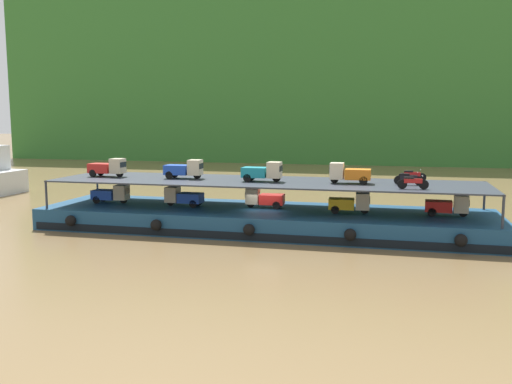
{
  "coord_description": "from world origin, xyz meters",
  "views": [
    {
      "loc": [
        8.8,
        -37.67,
        7.91
      ],
      "look_at": [
        -0.58,
        0.0,
        2.7
      ],
      "focal_mm": 38.99,
      "sensor_mm": 36.0,
      "label": 1
    }
  ],
  "objects": [
    {
      "name": "mini_truck_upper_fore",
      "position": [
        -0.02,
        -0.35,
        4.19
      ],
      "size": [
        2.76,
        1.24,
        1.38
      ],
      "color": "teal",
      "rests_on": "cargo_rack"
    },
    {
      "name": "ground_plane",
      "position": [
        0.0,
        0.0,
        0.0
      ],
      "size": [
        400.0,
        400.0,
        0.0
      ],
      "primitive_type": "plane",
      "color": "brown"
    },
    {
      "name": "mini_truck_lower_aft",
      "position": [
        -6.01,
        -0.14,
        2.19
      ],
      "size": [
        2.75,
        1.22,
        1.38
      ],
      "color": "#1E47B7",
      "rests_on": "cargo_barge"
    },
    {
      "name": "cargo_rack",
      "position": [
        0.0,
        0.0,
        3.44
      ],
      "size": [
        30.22,
        7.15,
        2.0
      ],
      "color": "#2D333D",
      "rests_on": "cargo_barge"
    },
    {
      "name": "mini_truck_upper_mid",
      "position": [
        -6.0,
        0.13,
        4.19
      ],
      "size": [
        2.75,
        1.22,
        1.38
      ],
      "color": "#1E47B7",
      "rests_on": "cargo_rack"
    },
    {
      "name": "motorcycle_upper_port",
      "position": [
        9.97,
        -2.15,
        3.93
      ],
      "size": [
        1.9,
        0.55,
        0.87
      ],
      "color": "black",
      "rests_on": "cargo_rack"
    },
    {
      "name": "mini_truck_lower_mid",
      "position": [
        -0.12,
        0.57,
        2.19
      ],
      "size": [
        2.79,
        1.28,
        1.38
      ],
      "color": "red",
      "rests_on": "cargo_barge"
    },
    {
      "name": "mini_truck_upper_bow",
      "position": [
        5.91,
        -0.02,
        4.19
      ],
      "size": [
        2.75,
        1.22,
        1.38
      ],
      "color": "orange",
      "rests_on": "cargo_rack"
    },
    {
      "name": "hillside_far_bank",
      "position": [
        0.0,
        75.53,
        17.27
      ],
      "size": [
        127.35,
        41.03,
        30.67
      ],
      "color": "#33702D",
      "rests_on": "ground"
    },
    {
      "name": "motorcycle_upper_stbd",
      "position": [
        10.04,
        2.14,
        3.93
      ],
      "size": [
        1.9,
        0.55,
        0.87
      ],
      "color": "black",
      "rests_on": "cargo_rack"
    },
    {
      "name": "mini_truck_lower_fore",
      "position": [
        6.01,
        -0.2,
        2.19
      ],
      "size": [
        2.79,
        1.29,
        1.38
      ],
      "color": "gold",
      "rests_on": "cargo_barge"
    },
    {
      "name": "cargo_barge",
      "position": [
        -0.0,
        -0.03,
        0.75
      ],
      "size": [
        31.82,
        8.55,
        1.5
      ],
      "color": "navy",
      "rests_on": "ground"
    },
    {
      "name": "mini_truck_lower_bow",
      "position": [
        12.31,
        0.23,
        2.19
      ],
      "size": [
        2.79,
        1.29,
        1.38
      ],
      "color": "red",
      "rests_on": "cargo_barge"
    },
    {
      "name": "motorcycle_upper_centre",
      "position": [
        9.76,
        0.0,
        3.93
      ],
      "size": [
        1.9,
        0.55,
        0.87
      ],
      "color": "black",
      "rests_on": "cargo_rack"
    },
    {
      "name": "mini_truck_lower_stern",
      "position": [
        -11.85,
        -0.02,
        2.19
      ],
      "size": [
        2.78,
        1.26,
        1.38
      ],
      "color": "#1E47B7",
      "rests_on": "cargo_barge"
    },
    {
      "name": "mini_truck_upper_stern",
      "position": [
        -12.06,
        -0.03,
        4.19
      ],
      "size": [
        2.78,
        1.27,
        1.38
      ],
      "color": "red",
      "rests_on": "cargo_rack"
    }
  ]
}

